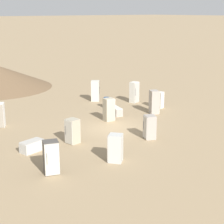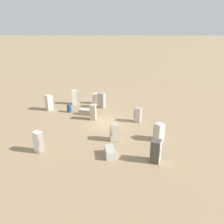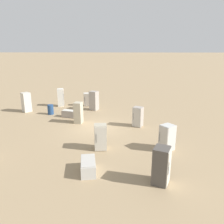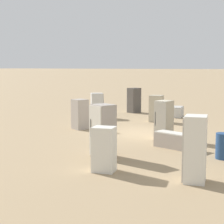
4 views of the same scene
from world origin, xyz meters
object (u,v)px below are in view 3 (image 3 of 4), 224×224
at_px(discarded_fridge_9, 26,102).
at_px(discarded_fridge_10, 61,97).
at_px(discarded_fridge_7, 88,166).
at_px(rusty_barrel, 51,110).
at_px(discarded_fridge_6, 78,113).
at_px(discarded_fridge_8, 161,166).
at_px(discarded_fridge_0, 94,101).
at_px(discarded_fridge_4, 138,117).
at_px(discarded_fridge_1, 87,99).
at_px(discarded_fridge_5, 167,138).
at_px(discarded_fridge_11, 71,114).
at_px(discarded_fridge_2, 101,137).

relative_size(discarded_fridge_9, discarded_fridge_10, 1.00).
bearing_deg(discarded_fridge_7, rusty_barrel, -72.66).
bearing_deg(discarded_fridge_6, discarded_fridge_8, -49.16).
height_order(discarded_fridge_0, discarded_fridge_4, discarded_fridge_0).
distance_m(discarded_fridge_1, discarded_fridge_5, 12.69).
xyz_separation_m(discarded_fridge_7, discarded_fridge_10, (-5.44, 13.17, 0.63)).
distance_m(discarded_fridge_4, rusty_barrel, 8.70).
relative_size(discarded_fridge_5, discarded_fridge_9, 0.83).
distance_m(discarded_fridge_1, discarded_fridge_9, 6.25).
bearing_deg(discarded_fridge_8, discarded_fridge_1, -135.86).
distance_m(discarded_fridge_4, discarded_fridge_6, 5.00).
distance_m(discarded_fridge_5, discarded_fridge_11, 9.92).
distance_m(discarded_fridge_5, discarded_fridge_8, 3.72).
height_order(discarded_fridge_2, discarded_fridge_9, discarded_fridge_9).
relative_size(discarded_fridge_1, discarded_fridge_2, 0.89).
relative_size(discarded_fridge_4, discarded_fridge_11, 0.91).
relative_size(discarded_fridge_0, discarded_fridge_10, 1.01).
distance_m(discarded_fridge_5, discarded_fridge_6, 8.12).
bearing_deg(discarded_fridge_1, discarded_fridge_10, -6.33).
bearing_deg(discarded_fridge_4, discarded_fridge_8, 118.98).
bearing_deg(discarded_fridge_11, discarded_fridge_1, -174.55).
distance_m(discarded_fridge_8, discarded_fridge_9, 16.35).
xyz_separation_m(discarded_fridge_8, rusty_barrel, (-9.03, 10.65, -0.43)).
distance_m(discarded_fridge_7, discarded_fridge_11, 9.78).
bearing_deg(discarded_fridge_7, discarded_fridge_5, -157.41).
xyz_separation_m(discarded_fridge_5, discarded_fridge_6, (-6.61, 4.71, 0.09)).
xyz_separation_m(discarded_fridge_1, discarded_fridge_10, (-2.82, -0.37, 0.25)).
relative_size(discarded_fridge_6, discarded_fridge_10, 0.92).
relative_size(discarded_fridge_7, discarded_fridge_10, 0.79).
height_order(discarded_fridge_7, rusty_barrel, rusty_barrel).
bearing_deg(discarded_fridge_11, discarded_fridge_10, -137.33).
bearing_deg(discarded_fridge_0, discarded_fridge_2, -53.60).
relative_size(discarded_fridge_2, discarded_fridge_11, 0.92).
relative_size(discarded_fridge_9, discarded_fridge_11, 1.11).
bearing_deg(discarded_fridge_11, discarded_fridge_2, 43.56).
bearing_deg(discarded_fridge_1, discarded_fridge_2, 91.17).
bearing_deg(discarded_fridge_11, discarded_fridge_8, 49.23).
height_order(discarded_fridge_4, discarded_fridge_5, discarded_fridge_5).
bearing_deg(discarded_fridge_8, discarded_fridge_0, -137.19).
xyz_separation_m(discarded_fridge_4, discarded_fridge_9, (-10.94, 3.51, 0.17)).
relative_size(discarded_fridge_1, rusty_barrel, 1.53).
height_order(discarded_fridge_2, discarded_fridge_6, discarded_fridge_6).
bearing_deg(discarded_fridge_2, discarded_fridge_11, -69.29).
relative_size(discarded_fridge_6, discarded_fridge_7, 1.16).
bearing_deg(discarded_fridge_4, discarded_fridge_6, 18.07).
relative_size(discarded_fridge_10, rusty_barrel, 2.07).
distance_m(discarded_fridge_2, discarded_fridge_9, 11.65).
bearing_deg(discarded_fridge_0, discarded_fridge_10, -173.05).
relative_size(discarded_fridge_2, rusty_barrel, 1.72).
relative_size(discarded_fridge_4, discarded_fridge_9, 0.82).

